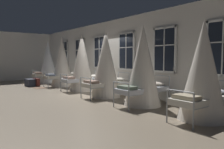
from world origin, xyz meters
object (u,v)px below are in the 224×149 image
object	(u,v)px
travel_trunk	(30,83)
cot_first	(48,63)
cot_fourth	(106,65)
cot_fifth	(143,67)
cot_second	(62,62)
cot_third	(82,63)
cot_sixth	(203,72)
suitcase_dark	(36,82)

from	to	relation	value
travel_trunk	cot_first	bearing A→B (deg)	124.85
cot_fourth	cot_fifth	xyz separation A→B (m)	(2.07, 0.07, -0.01)
cot_second	cot_third	xyz separation A→B (m)	(2.18, 0.07, 0.00)
cot_fifth	cot_sixth	size ratio (longest dim) A/B	1.05
cot_fourth	cot_fifth	size ratio (longest dim) A/B	1.01
travel_trunk	cot_fifth	bearing A→B (deg)	11.73
cot_fifth	cot_first	bearing A→B (deg)	89.15
cot_third	cot_fifth	world-z (taller)	cot_third
cot_sixth	suitcase_dark	size ratio (longest dim) A/B	4.50
cot_second	travel_trunk	size ratio (longest dim) A/B	4.35
cot_second	cot_first	bearing A→B (deg)	91.91
cot_fifth	cot_sixth	world-z (taller)	cot_fifth
cot_first	suitcase_dark	distance (m)	1.96
cot_fourth	cot_second	bearing A→B (deg)	89.60
cot_fourth	cot_fifth	distance (m)	2.08
cot_sixth	cot_fourth	bearing A→B (deg)	90.12
cot_second	cot_fourth	distance (m)	4.32
cot_second	cot_fourth	bearing A→B (deg)	-88.83
cot_fourth	cot_sixth	size ratio (longest dim) A/B	1.06
cot_fifth	cot_second	bearing A→B (deg)	89.14
cot_first	cot_sixth	world-z (taller)	cot_first
cot_second	cot_fourth	size ratio (longest dim) A/B	1.02
cot_first	cot_third	size ratio (longest dim) A/B	0.96
cot_fifth	suitcase_dark	xyz separation A→B (m)	(-7.30, -1.23, -1.08)
cot_fourth	suitcase_dark	bearing A→B (deg)	102.42
cot_sixth	suitcase_dark	bearing A→B (deg)	96.58
cot_fourth	cot_sixth	distance (m)	4.27
cot_fourth	travel_trunk	bearing A→B (deg)	105.24
cot_fourth	cot_sixth	xyz separation A→B (m)	(4.27, 0.07, -0.07)
cot_third	cot_second	bearing A→B (deg)	93.33
cot_third	cot_sixth	distance (m)	6.41
cot_second	suitcase_dark	world-z (taller)	cot_second
cot_fourth	travel_trunk	size ratio (longest dim) A/B	4.28
cot_fifth	cot_sixth	xyz separation A→B (m)	(2.19, 0.01, -0.06)
cot_first	suitcase_dark	xyz separation A→B (m)	(1.17, -1.17, -1.06)
suitcase_dark	cot_fourth	bearing A→B (deg)	7.01
suitcase_dark	travel_trunk	bearing A→B (deg)	-119.24
cot_first	suitcase_dark	size ratio (longest dim) A/B	4.63
cot_first	cot_third	bearing A→B (deg)	-88.06
cot_third	suitcase_dark	distance (m)	3.51
cot_fifth	cot_third	bearing A→B (deg)	88.48
cot_first	cot_second	bearing A→B (deg)	-88.69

